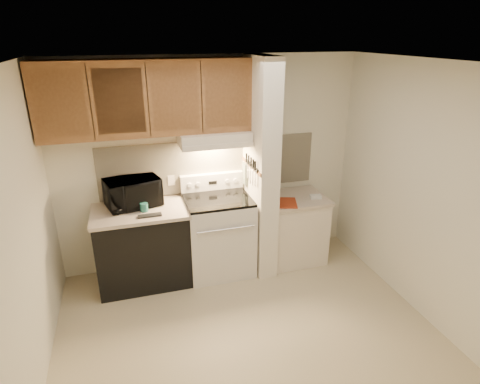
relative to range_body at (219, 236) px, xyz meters
name	(u,v)px	position (x,y,z in m)	size (l,w,h in m)	color
floor	(247,331)	(0.00, -1.16, -0.46)	(3.60, 3.60, 0.00)	beige
ceiling	(250,63)	(0.00, -1.16, 2.04)	(3.60, 3.60, 0.00)	white
wall_back	(210,164)	(0.00, 0.34, 0.79)	(3.60, 0.02, 2.50)	#ECE6CD
wall_left	(18,244)	(-1.80, -1.16, 0.79)	(0.02, 3.00, 2.50)	#ECE6CD
wall_right	(423,193)	(1.80, -1.16, 0.79)	(0.02, 3.00, 2.50)	#ECE6CD
backsplash	(211,166)	(0.00, 0.33, 0.78)	(2.60, 0.02, 0.63)	beige
range_body	(219,236)	(0.00, 0.00, 0.00)	(0.76, 0.65, 0.92)	silver
oven_window	(225,245)	(0.00, -0.32, 0.04)	(0.50, 0.01, 0.30)	black
oven_handle	(226,229)	(0.00, -0.35, 0.26)	(0.02, 0.02, 0.65)	silver
cooktop	(218,199)	(0.00, 0.00, 0.48)	(0.74, 0.64, 0.03)	black
range_backguard	(212,181)	(0.00, 0.28, 0.59)	(0.76, 0.08, 0.20)	silver
range_display	(213,183)	(0.00, 0.24, 0.59)	(0.10, 0.01, 0.04)	black
range_knob_left_outer	(190,185)	(-0.28, 0.24, 0.59)	(0.05, 0.05, 0.02)	silver
range_knob_left_inner	(198,184)	(-0.18, 0.24, 0.59)	(0.05, 0.05, 0.02)	silver
range_knob_right_inner	(227,181)	(0.18, 0.24, 0.59)	(0.05, 0.05, 0.02)	silver
range_knob_right_outer	(235,180)	(0.28, 0.24, 0.59)	(0.05, 0.05, 0.02)	silver
dishwasher_front	(143,248)	(-0.88, 0.01, -0.03)	(1.00, 0.63, 0.87)	black
left_countertop	(140,211)	(-0.88, 0.01, 0.43)	(1.04, 0.67, 0.04)	beige
spoon_rest	(150,215)	(-0.78, -0.19, 0.46)	(0.25, 0.08, 0.02)	black
teal_jar	(144,207)	(-0.83, -0.05, 0.50)	(0.08, 0.08, 0.09)	#246A62
outlet	(171,180)	(-0.48, 0.32, 0.64)	(0.08, 0.01, 0.12)	silver
microwave	(133,192)	(-0.93, 0.15, 0.61)	(0.57, 0.39, 0.32)	black
partition_pillar	(260,169)	(0.51, -0.01, 0.79)	(0.22, 0.70, 2.50)	white
pillar_trim	(251,166)	(0.39, -0.01, 0.84)	(0.01, 0.70, 0.04)	#905E34
knife_strip	(252,166)	(0.39, -0.06, 0.86)	(0.02, 0.42, 0.04)	black
knife_blade_a	(255,179)	(0.38, -0.22, 0.76)	(0.01, 0.04, 0.16)	silver
knife_handle_a	(255,166)	(0.38, -0.21, 0.91)	(0.02, 0.02, 0.10)	black
knife_blade_b	(253,177)	(0.38, -0.13, 0.75)	(0.01, 0.04, 0.18)	silver
knife_handle_b	(253,164)	(0.38, -0.14, 0.91)	(0.02, 0.02, 0.10)	black
knife_blade_c	(250,176)	(0.38, -0.05, 0.74)	(0.01, 0.04, 0.20)	silver
knife_handle_c	(251,162)	(0.38, -0.07, 0.91)	(0.02, 0.02, 0.10)	black
knife_blade_d	(248,172)	(0.38, 0.04, 0.76)	(0.01, 0.04, 0.16)	silver
knife_handle_d	(249,159)	(0.38, 0.02, 0.91)	(0.02, 0.02, 0.10)	black
knife_blade_e	(247,171)	(0.38, 0.10, 0.75)	(0.01, 0.04, 0.18)	silver
knife_handle_e	(246,157)	(0.38, 0.11, 0.91)	(0.02, 0.02, 0.10)	black
oven_mitt	(245,174)	(0.38, 0.17, 0.69)	(0.03, 0.11, 0.26)	slate
right_cab_base	(294,230)	(0.97, -0.01, -0.06)	(0.70, 0.60, 0.81)	silver
right_countertop	(295,198)	(0.97, -0.01, 0.37)	(0.74, 0.64, 0.04)	beige
red_folder	(287,203)	(0.79, -0.16, 0.40)	(0.23, 0.32, 0.01)	maroon
white_box	(316,197)	(1.19, -0.11, 0.41)	(0.13, 0.09, 0.04)	white
range_hood	(214,138)	(0.00, 0.12, 1.17)	(0.78, 0.44, 0.15)	silver
hood_lip	(218,146)	(0.00, -0.08, 1.12)	(0.78, 0.04, 0.06)	silver
upper_cabinets	(147,98)	(-0.69, 0.17, 1.62)	(2.18, 0.33, 0.77)	#905E34
cab_door_a	(60,104)	(-1.51, 0.01, 1.62)	(0.46, 0.01, 0.63)	#905E34
cab_gap_a	(90,103)	(-1.23, 0.01, 1.62)	(0.01, 0.01, 0.73)	black
cab_door_b	(120,101)	(-0.96, 0.01, 1.62)	(0.46, 0.01, 0.63)	#905E34
cab_gap_b	(148,100)	(-0.69, 0.01, 1.62)	(0.01, 0.01, 0.73)	black
cab_door_c	(175,99)	(-0.42, 0.01, 1.62)	(0.46, 0.01, 0.63)	#905E34
cab_gap_c	(202,98)	(-0.14, 0.01, 1.62)	(0.01, 0.01, 0.73)	black
cab_door_d	(227,97)	(0.13, 0.01, 1.62)	(0.46, 0.01, 0.63)	#905E34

